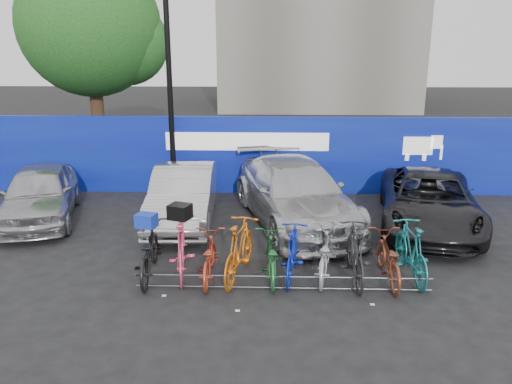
{
  "coord_description": "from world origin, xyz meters",
  "views": [
    {
      "loc": [
        -0.21,
        -9.17,
        4.43
      ],
      "look_at": [
        -0.59,
        2.0,
        1.18
      ],
      "focal_mm": 35.0,
      "sensor_mm": 36.0,
      "label": 1
    }
  ],
  "objects_px": {
    "car_0": "(40,193)",
    "bike_7": "(355,253)",
    "bike_2": "(208,257)",
    "lamppost": "(170,89)",
    "car_3": "(429,201)",
    "bike_9": "(411,251)",
    "bike_3": "(239,250)",
    "car_1": "(184,195)",
    "bike_rack": "(283,282)",
    "car_2": "(295,193)",
    "bike_4": "(271,257)",
    "bike_0": "(148,252)",
    "tree": "(97,29)",
    "bike_1": "(181,247)",
    "bike_6": "(324,254)",
    "bike_8": "(388,258)",
    "bike_5": "(292,253)"
  },
  "relations": [
    {
      "from": "car_0",
      "to": "bike_7",
      "type": "height_order",
      "value": "car_0"
    },
    {
      "from": "car_0",
      "to": "bike_2",
      "type": "relative_size",
      "value": 2.47
    },
    {
      "from": "lamppost",
      "to": "car_3",
      "type": "xyz_separation_m",
      "value": [
        6.95,
        -2.39,
        -2.58
      ]
    },
    {
      "from": "car_3",
      "to": "bike_7",
      "type": "relative_size",
      "value": 2.59
    },
    {
      "from": "bike_9",
      "to": "bike_3",
      "type": "bearing_deg",
      "value": -1.97
    },
    {
      "from": "bike_2",
      "to": "car_1",
      "type": "bearing_deg",
      "value": -73.65
    },
    {
      "from": "car_0",
      "to": "bike_rack",
      "type": "bearing_deg",
      "value": -47.4
    },
    {
      "from": "bike_rack",
      "to": "bike_7",
      "type": "height_order",
      "value": "bike_7"
    },
    {
      "from": "car_0",
      "to": "car_2",
      "type": "relative_size",
      "value": 0.78
    },
    {
      "from": "lamppost",
      "to": "car_0",
      "type": "height_order",
      "value": "lamppost"
    },
    {
      "from": "bike_4",
      "to": "bike_0",
      "type": "bearing_deg",
      "value": -2.64
    },
    {
      "from": "tree",
      "to": "bike_1",
      "type": "xyz_separation_m",
      "value": [
        4.76,
        -10.01,
        -4.47
      ]
    },
    {
      "from": "bike_7",
      "to": "bike_3",
      "type": "bearing_deg",
      "value": -1.81
    },
    {
      "from": "car_1",
      "to": "bike_2",
      "type": "xyz_separation_m",
      "value": [
        1.07,
        -3.37,
        -0.27
      ]
    },
    {
      "from": "lamppost",
      "to": "bike_4",
      "type": "height_order",
      "value": "lamppost"
    },
    {
      "from": "bike_rack",
      "to": "car_1",
      "type": "relative_size",
      "value": 1.28
    },
    {
      "from": "bike_9",
      "to": "bike_7",
      "type": "bearing_deg",
      "value": 5.55
    },
    {
      "from": "bike_rack",
      "to": "car_1",
      "type": "height_order",
      "value": "car_1"
    },
    {
      "from": "car_1",
      "to": "bike_6",
      "type": "distance_m",
      "value": 4.65
    },
    {
      "from": "bike_7",
      "to": "bike_8",
      "type": "height_order",
      "value": "bike_7"
    },
    {
      "from": "bike_1",
      "to": "bike_4",
      "type": "distance_m",
      "value": 1.8
    },
    {
      "from": "bike_3",
      "to": "bike_7",
      "type": "relative_size",
      "value": 1.03
    },
    {
      "from": "bike_4",
      "to": "bike_8",
      "type": "height_order",
      "value": "bike_8"
    },
    {
      "from": "bike_2",
      "to": "bike_6",
      "type": "xyz_separation_m",
      "value": [
        2.29,
        0.17,
        0.03
      ]
    },
    {
      "from": "car_0",
      "to": "bike_6",
      "type": "relative_size",
      "value": 2.3
    },
    {
      "from": "tree",
      "to": "bike_3",
      "type": "relative_size",
      "value": 3.93
    },
    {
      "from": "bike_3",
      "to": "lamppost",
      "type": "bearing_deg",
      "value": -54.62
    },
    {
      "from": "bike_0",
      "to": "bike_1",
      "type": "distance_m",
      "value": 0.66
    },
    {
      "from": "bike_9",
      "to": "bike_rack",
      "type": "bearing_deg",
      "value": 10.31
    },
    {
      "from": "lamppost",
      "to": "car_1",
      "type": "height_order",
      "value": "lamppost"
    },
    {
      "from": "bike_0",
      "to": "bike_3",
      "type": "bearing_deg",
      "value": 175.11
    },
    {
      "from": "bike_0",
      "to": "bike_6",
      "type": "distance_m",
      "value": 3.49
    },
    {
      "from": "bike_0",
      "to": "bike_4",
      "type": "relative_size",
      "value": 1.17
    },
    {
      "from": "bike_8",
      "to": "car_0",
      "type": "bearing_deg",
      "value": -22.58
    },
    {
      "from": "car_1",
      "to": "bike_7",
      "type": "height_order",
      "value": "car_1"
    },
    {
      "from": "bike_rack",
      "to": "car_3",
      "type": "bearing_deg",
      "value": 43.89
    },
    {
      "from": "bike_2",
      "to": "bike_7",
      "type": "height_order",
      "value": "bike_7"
    },
    {
      "from": "bike_4",
      "to": "bike_6",
      "type": "bearing_deg",
      "value": -176.42
    },
    {
      "from": "car_0",
      "to": "bike_2",
      "type": "bearing_deg",
      "value": -50.87
    },
    {
      "from": "bike_4",
      "to": "car_2",
      "type": "bearing_deg",
      "value": -102.91
    },
    {
      "from": "car_1",
      "to": "bike_5",
      "type": "bearing_deg",
      "value": -53.65
    },
    {
      "from": "car_2",
      "to": "bike_6",
      "type": "xyz_separation_m",
      "value": [
        0.45,
        -3.22,
        -0.31
      ]
    },
    {
      "from": "lamppost",
      "to": "car_0",
      "type": "xyz_separation_m",
      "value": [
        -3.14,
        -2.17,
        -2.54
      ]
    },
    {
      "from": "bike_7",
      "to": "tree",
      "type": "bearing_deg",
      "value": -51.07
    },
    {
      "from": "bike_6",
      "to": "bike_rack",
      "type": "bearing_deg",
      "value": 46.84
    },
    {
      "from": "car_2",
      "to": "car_3",
      "type": "distance_m",
      "value": 3.38
    },
    {
      "from": "bike_2",
      "to": "bike_8",
      "type": "height_order",
      "value": "bike_8"
    },
    {
      "from": "tree",
      "to": "bike_2",
      "type": "xyz_separation_m",
      "value": [
        5.32,
        -10.19,
        -4.61
      ]
    },
    {
      "from": "bike_1",
      "to": "bike_3",
      "type": "xyz_separation_m",
      "value": [
        1.17,
        -0.11,
        0.0
      ]
    },
    {
      "from": "bike_3",
      "to": "car_2",
      "type": "bearing_deg",
      "value": -98.09
    }
  ]
}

